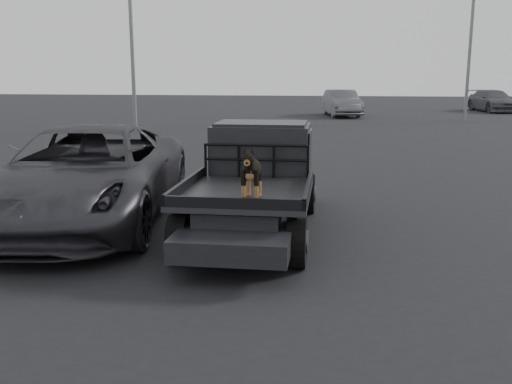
% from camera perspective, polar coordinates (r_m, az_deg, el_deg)
% --- Properties ---
extents(ground, '(120.00, 120.00, 0.00)m').
position_cam_1_polar(ground, '(8.12, 2.35, -7.41)').
color(ground, black).
rests_on(ground, ground).
extents(flatbed_ute, '(2.00, 5.40, 0.92)m').
position_cam_1_polar(flatbed_ute, '(9.66, -0.15, -1.41)').
color(flatbed_ute, black).
rests_on(flatbed_ute, ground).
extents(ute_cab, '(1.72, 1.30, 0.88)m').
position_cam_1_polar(ute_cab, '(10.42, 0.57, 4.60)').
color(ute_cab, black).
rests_on(ute_cab, flatbed_ute).
extents(headache_rack, '(1.80, 0.08, 0.55)m').
position_cam_1_polar(headache_rack, '(9.71, 0.01, 3.08)').
color(headache_rack, black).
rests_on(headache_rack, flatbed_ute).
extents(dog, '(0.32, 0.60, 0.74)m').
position_cam_1_polar(dog, '(8.02, -0.42, 1.89)').
color(dog, black).
rests_on(dog, flatbed_ute).
extents(parked_suv, '(3.62, 6.53, 1.73)m').
position_cam_1_polar(parked_suv, '(10.74, -16.57, 1.65)').
color(parked_suv, '#313036').
rests_on(parked_suv, ground).
extents(distant_car_a, '(2.60, 5.14, 1.62)m').
position_cam_1_polar(distant_car_a, '(36.23, 8.56, 8.79)').
color(distant_car_a, '#55565A').
rests_on(distant_car_a, ground).
extents(distant_car_b, '(2.88, 5.38, 1.48)m').
position_cam_1_polar(distant_car_b, '(43.28, 22.62, 8.42)').
color(distant_car_b, '#4F4F54').
rests_on(distant_car_b, ground).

